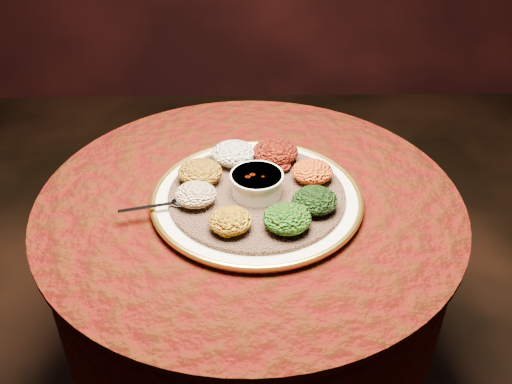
{
  "coord_description": "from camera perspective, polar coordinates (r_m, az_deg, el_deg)",
  "views": [
    {
      "loc": [
        -0.01,
        -1.03,
        1.5
      ],
      "look_at": [
        0.01,
        -0.01,
        0.76
      ],
      "focal_mm": 40.0,
      "sensor_mm": 36.0,
      "label": 1
    }
  ],
  "objects": [
    {
      "name": "injera",
      "position": [
        1.26,
        0.08,
        -0.26
      ],
      "size": [
        0.5,
        0.5,
        0.01
      ],
      "primitive_type": "cylinder",
      "rotation": [
        0.0,
        0.0,
        -0.37
      ],
      "color": "brown",
      "rests_on": "platter"
    },
    {
      "name": "portion_gomen",
      "position": [
        1.2,
        5.91,
        -0.83
      ],
      "size": [
        0.1,
        0.09,
        0.05
      ],
      "primitive_type": "ellipsoid",
      "color": "black",
      "rests_on": "injera"
    },
    {
      "name": "portion_ayib",
      "position": [
        1.34,
        -2.25,
        3.88
      ],
      "size": [
        0.1,
        0.1,
        0.05
      ],
      "primitive_type": "ellipsoid",
      "color": "white",
      "rests_on": "injera"
    },
    {
      "name": "portion_mixveg",
      "position": [
        1.14,
        3.12,
        -2.67
      ],
      "size": [
        0.1,
        0.09,
        0.05
      ],
      "primitive_type": "ellipsoid",
      "color": "#903809",
      "rests_on": "injera"
    },
    {
      "name": "portion_kik",
      "position": [
        1.14,
        -2.58,
        -2.87
      ],
      "size": [
        0.09,
        0.08,
        0.04
      ],
      "primitive_type": "ellipsoid",
      "color": "#AA7B0F",
      "rests_on": "injera"
    },
    {
      "name": "stew_bowl",
      "position": [
        1.24,
        0.08,
        0.97
      ],
      "size": [
        0.12,
        0.12,
        0.05
      ],
      "color": "white",
      "rests_on": "injera"
    },
    {
      "name": "portion_kitfo",
      "position": [
        1.35,
        1.94,
        4.02
      ],
      "size": [
        0.11,
        0.1,
        0.05
      ],
      "primitive_type": "ellipsoid",
      "color": "black",
      "rests_on": "injera"
    },
    {
      "name": "portion_timatim",
      "position": [
        1.22,
        -6.05,
        -0.26
      ],
      "size": [
        0.09,
        0.09,
        0.04
      ],
      "primitive_type": "ellipsoid",
      "color": "maroon",
      "rests_on": "injera"
    },
    {
      "name": "spoon",
      "position": [
        1.23,
        -7.91,
        -1.06
      ],
      "size": [
        0.16,
        0.05,
        0.01
      ],
      "rotation": [
        0.0,
        0.0,
        -2.91
      ],
      "color": "silver",
      "rests_on": "injera"
    },
    {
      "name": "portion_shiro",
      "position": [
        1.28,
        -5.61,
        1.99
      ],
      "size": [
        0.1,
        0.1,
        0.05
      ],
      "primitive_type": "ellipsoid",
      "color": "#8C6010",
      "rests_on": "injera"
    },
    {
      "name": "table",
      "position": [
        1.4,
        -0.62,
        -6.51
      ],
      "size": [
        0.96,
        0.96,
        0.73
      ],
      "color": "black",
      "rests_on": "ground"
    },
    {
      "name": "portion_tikil",
      "position": [
        1.29,
        5.66,
        2.04
      ],
      "size": [
        0.09,
        0.09,
        0.04
      ],
      "primitive_type": "ellipsoid",
      "color": "#B0810E",
      "rests_on": "injera"
    },
    {
      "name": "platter",
      "position": [
        1.26,
        0.08,
        -0.66
      ],
      "size": [
        0.58,
        0.58,
        0.02
      ],
      "rotation": [
        0.0,
        0.0,
        0.38
      ],
      "color": "white",
      "rests_on": "table"
    }
  ]
}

